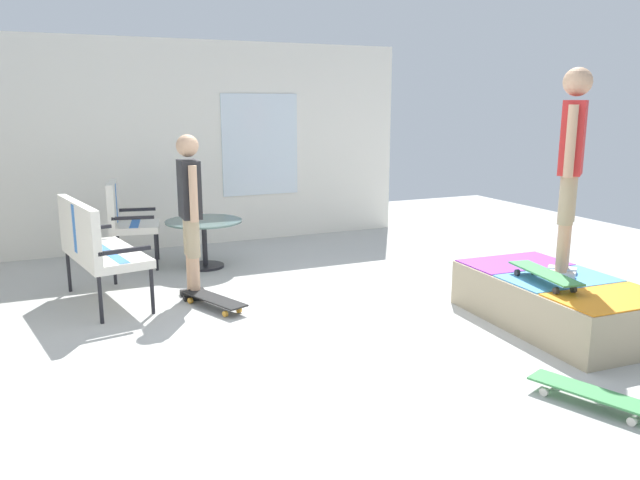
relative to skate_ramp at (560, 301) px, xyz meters
The scene contains 11 objects.
ground_plane 1.85m from the skate_ramp, 65.28° to the left, with size 12.00×12.00×0.10m, color #B2B2AD.
house_facade 5.17m from the skate_ramp, 25.21° to the left, with size 0.23×6.00×2.74m.
skate_ramp is the anchor object (origin of this frame).
patio_bench 4.34m from the skate_ramp, 58.40° to the left, with size 1.33×0.77×1.02m.
patio_chair_near_house 4.88m from the skate_ramp, 41.61° to the left, with size 0.71×0.66×1.02m.
patio_table 4.01m from the skate_ramp, 36.58° to the left, with size 0.90×0.90×0.57m.
person_watching 3.56m from the skate_ramp, 52.68° to the left, with size 0.48×0.25×1.63m.
person_skater 1.27m from the skate_ramp, 41.12° to the right, with size 0.36×0.39×1.78m.
skateboard_by_bench 3.16m from the skate_ramp, 57.75° to the left, with size 0.82×0.48×0.10m.
skateboard_spare 1.56m from the skate_ramp, 143.16° to the left, with size 0.82×0.47×0.10m.
skateboard_on_ramp 0.42m from the skate_ramp, 106.40° to the left, with size 0.82×0.33×0.10m.
Camera 1 is at (-4.70, 2.38, 1.92)m, focal length 34.97 mm.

